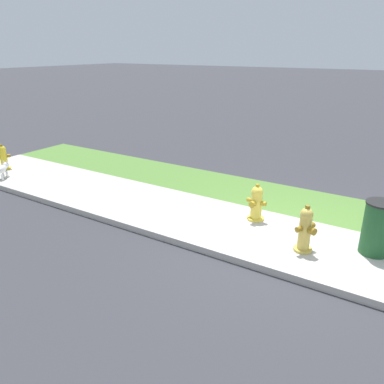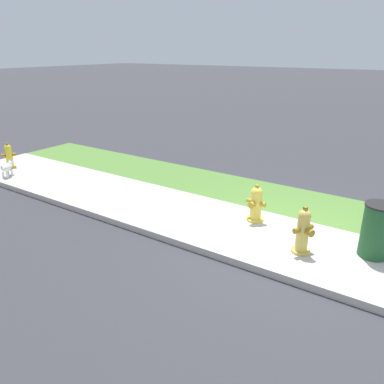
{
  "view_description": "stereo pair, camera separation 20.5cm",
  "coord_description": "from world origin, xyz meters",
  "px_view_note": "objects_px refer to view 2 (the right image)",
  "views": [
    {
      "loc": [
        1.54,
        -5.72,
        3.1
      ],
      "look_at": [
        -2.18,
        0.23,
        0.4
      ],
      "focal_mm": 35.0,
      "sensor_mm": 36.0,
      "label": 1
    },
    {
      "loc": [
        1.71,
        -5.61,
        3.1
      ],
      "look_at": [
        -2.18,
        0.23,
        0.4
      ],
      "focal_mm": 35.0,
      "sensor_mm": 36.0,
      "label": 2
    }
  ],
  "objects_px": {
    "fire_hydrant_by_grass_verge": "(303,231)",
    "fire_hydrant_mid_block": "(9,156)",
    "fire_hydrant_at_driveway": "(256,204)",
    "small_white_dog": "(7,167)",
    "trash_bin": "(377,231)"
  },
  "relations": [
    {
      "from": "small_white_dog",
      "to": "trash_bin",
      "type": "distance_m",
      "value": 8.57
    },
    {
      "from": "fire_hydrant_at_driveway",
      "to": "small_white_dog",
      "type": "distance_m",
      "value": 6.5
    },
    {
      "from": "fire_hydrant_by_grass_verge",
      "to": "small_white_dog",
      "type": "xyz_separation_m",
      "value": [
        -7.53,
        -0.41,
        -0.14
      ]
    },
    {
      "from": "fire_hydrant_at_driveway",
      "to": "fire_hydrant_by_grass_verge",
      "type": "height_order",
      "value": "fire_hydrant_by_grass_verge"
    },
    {
      "from": "small_white_dog",
      "to": "fire_hydrant_by_grass_verge",
      "type": "bearing_deg",
      "value": -116.24
    },
    {
      "from": "fire_hydrant_by_grass_verge",
      "to": "small_white_dog",
      "type": "bearing_deg",
      "value": -59.01
    },
    {
      "from": "fire_hydrant_at_driveway",
      "to": "fire_hydrant_by_grass_verge",
      "type": "distance_m",
      "value": 1.33
    },
    {
      "from": "fire_hydrant_by_grass_verge",
      "to": "trash_bin",
      "type": "distance_m",
      "value": 1.12
    },
    {
      "from": "small_white_dog",
      "to": "trash_bin",
      "type": "xyz_separation_m",
      "value": [
        8.52,
        0.94,
        0.19
      ]
    },
    {
      "from": "fire_hydrant_by_grass_verge",
      "to": "fire_hydrant_mid_block",
      "type": "bearing_deg",
      "value": -62.64
    },
    {
      "from": "fire_hydrant_mid_block",
      "to": "trash_bin",
      "type": "bearing_deg",
      "value": -55.91
    },
    {
      "from": "fire_hydrant_by_grass_verge",
      "to": "trash_bin",
      "type": "xyz_separation_m",
      "value": [
        0.98,
        0.53,
        0.06
      ]
    },
    {
      "from": "small_white_dog",
      "to": "trash_bin",
      "type": "relative_size",
      "value": 0.53
    },
    {
      "from": "fire_hydrant_at_driveway",
      "to": "fire_hydrant_mid_block",
      "type": "bearing_deg",
      "value": 10.1
    },
    {
      "from": "fire_hydrant_by_grass_verge",
      "to": "trash_bin",
      "type": "height_order",
      "value": "trash_bin"
    }
  ]
}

